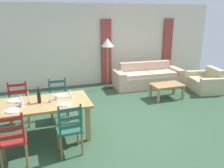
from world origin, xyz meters
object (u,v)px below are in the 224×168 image
wine_glass_near_left (22,101)px  standing_lamp (107,46)px  wine_glass_far_right (70,92)px  dining_chair_far_left (19,104)px  wine_bottle (39,97)px  dining_chair_near_right (70,129)px  dining_table (40,107)px  armchair_upholstered (206,82)px  dining_chair_near_left (12,140)px  coffee_cup_primary (57,97)px  coffee_table (167,86)px  wine_glass_near_right (71,96)px  wine_glass_far_left (20,97)px  couch (147,78)px  dining_chair_far_right (59,100)px  coffee_cup_secondary (21,103)px

wine_glass_near_left → standing_lamp: 3.72m
wine_glass_far_right → dining_chair_far_left: bearing=148.7°
wine_bottle → dining_chair_near_right: bearing=-57.7°
dining_chair_far_left → wine_glass_near_left: size_ratio=5.96×
dining_table → armchair_upholstered: size_ratio=1.47×
dining_chair_near_left → dining_chair_far_left: 1.55m
armchair_upholstered → standing_lamp: standing_lamp is taller
dining_chair_near_left → coffee_cup_primary: size_ratio=10.67×
armchair_upholstered → wine_glass_far_right: bearing=-164.2°
wine_bottle → wine_glass_far_right: (0.60, 0.15, -0.01)m
coffee_table → dining_chair_near_right: bearing=-148.3°
dining_chair_near_left → dining_chair_far_left: same height
wine_glass_near_right → armchair_upholstered: size_ratio=0.12×
wine_glass_far_right → wine_glass_near_left: bearing=-163.7°
dining_chair_near_left → dining_chair_near_right: size_ratio=1.00×
coffee_table → dining_chair_far_left: bearing=-173.9°
dining_table → wine_bottle: wine_bottle is taller
dining_chair_far_left → standing_lamp: standing_lamp is taller
wine_glass_near_left → wine_glass_near_right: size_ratio=1.00×
dining_chair_near_right → armchair_upholstered: 5.18m
dining_chair_near_right → armchair_upholstered: size_ratio=0.74×
dining_chair_far_left → coffee_cup_primary: (0.76, -0.71, 0.32)m
wine_glass_far_left → standing_lamp: (2.52, 2.48, 0.55)m
coffee_cup_primary → armchair_upholstered: bearing=15.9°
dining_chair_far_left → couch: (3.97, 1.64, -0.19)m
wine_bottle → wine_glass_near_right: wine_bottle is taller
dining_chair_far_right → armchair_upholstered: size_ratio=0.74×
wine_bottle → coffee_cup_primary: size_ratio=3.51×
dining_chair_near_right → coffee_table: bearing=31.7°
dining_chair_near_right → dining_chair_near_left: bearing=-176.2°
coffee_cup_primary → coffee_table: size_ratio=0.10×
armchair_upholstered → coffee_table: bearing=-171.6°
dining_chair_far_right → coffee_cup_secondary: bearing=-131.8°
coffee_cup_primary → couch: bearing=36.2°
coffee_cup_secondary → wine_glass_near_right: bearing=-4.6°
wine_glass_far_left → coffee_cup_secondary: bearing=-83.6°
wine_glass_far_left → coffee_cup_secondary: (0.02, -0.17, -0.07)m
wine_glass_near_right → standing_lamp: 3.20m
dining_table → wine_glass_near_right: wine_glass_near_right is taller
wine_glass_near_left → wine_glass_near_right: bearing=-0.5°
dining_chair_near_right → wine_glass_far_right: size_ratio=5.96×
dining_chair_far_left → armchair_upholstered: 5.63m
dining_table → armchair_upholstered: bearing=15.5°
dining_table → coffee_table: bearing=18.6°
dining_table → dining_chair_far_left: dining_chair_far_left is taller
dining_table → dining_chair_near_right: 0.87m
wine_glass_far_left → standing_lamp: bearing=44.5°
couch → armchair_upholstered: 1.89m
dining_chair_far_right → wine_glass_far_left: dining_chair_far_right is taller
wine_glass_near_right → wine_glass_far_left: size_ratio=1.00×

